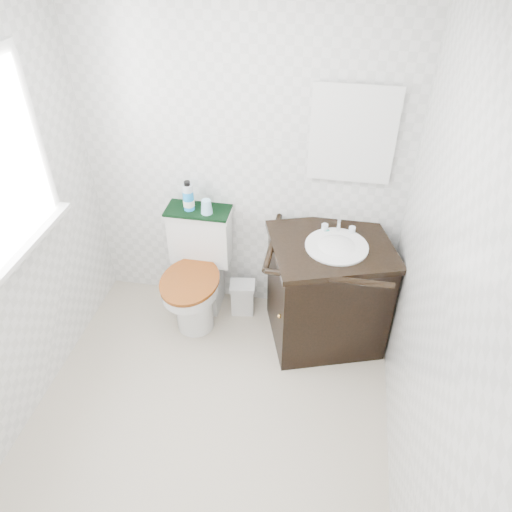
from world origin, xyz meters
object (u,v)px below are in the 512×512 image
(mouthwash_bottle, at_px, (188,197))
(toilet, at_px, (198,275))
(vanity, at_px, (327,289))
(trash_bin, at_px, (243,297))
(cup, at_px, (206,207))

(mouthwash_bottle, bearing_deg, toilet, -63.80)
(toilet, bearing_deg, vanity, -3.78)
(toilet, height_order, vanity, vanity)
(toilet, relative_size, vanity, 0.90)
(toilet, xyz_separation_m, trash_bin, (0.32, 0.07, -0.23))
(toilet, height_order, cup, cup)
(trash_bin, distance_m, mouthwash_bottle, 0.90)
(mouthwash_bottle, bearing_deg, cup, -11.14)
(toilet, distance_m, cup, 0.55)
(cup, bearing_deg, toilet, -128.92)
(vanity, xyz_separation_m, mouthwash_bottle, (-1.00, 0.18, 0.52))
(toilet, xyz_separation_m, vanity, (0.94, -0.06, 0.07))
(trash_bin, relative_size, mouthwash_bottle, 1.25)
(toilet, bearing_deg, mouthwash_bottle, 116.20)
(toilet, distance_m, mouthwash_bottle, 0.60)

